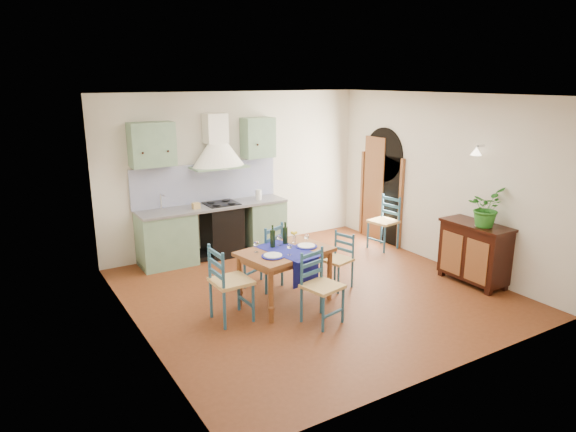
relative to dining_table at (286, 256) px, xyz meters
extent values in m
plane|color=#4D2410|center=(0.54, 0.12, -0.68)|extent=(5.00, 5.00, 0.00)
cube|color=beige|center=(0.54, 2.62, 0.72)|extent=(5.00, 0.04, 2.80)
cube|color=gray|center=(-0.91, 2.31, -0.24)|extent=(0.90, 0.60, 0.88)
cube|color=gray|center=(0.89, 2.31, -0.24)|extent=(0.70, 0.60, 0.88)
cube|color=black|center=(0.09, 2.31, -0.24)|extent=(0.60, 0.58, 0.88)
cube|color=gray|center=(-0.06, 2.31, 0.22)|extent=(2.60, 0.64, 0.04)
cube|color=silver|center=(-0.91, 2.31, 0.22)|extent=(0.45, 0.40, 0.03)
cylinder|color=silver|center=(-0.91, 2.49, 0.37)|extent=(0.02, 0.02, 0.26)
cube|color=black|center=(0.09, 2.31, 0.25)|extent=(0.55, 0.48, 0.02)
cube|color=black|center=(-0.06, 2.36, -0.64)|extent=(2.60, 0.50, 0.08)
cube|color=navy|center=(-0.06, 2.58, 0.58)|extent=(2.65, 0.05, 0.68)
cube|color=gray|center=(-1.01, 2.44, 1.32)|extent=(0.70, 0.34, 0.70)
cube|color=gray|center=(0.89, 2.44, 1.32)|extent=(0.55, 0.34, 0.70)
cone|color=silver|center=(0.09, 2.37, 1.07)|extent=(0.96, 0.96, 0.40)
cube|color=silver|center=(0.09, 2.46, 1.52)|extent=(0.36, 0.30, 0.50)
cube|color=beige|center=(3.04, 0.12, 0.72)|extent=(0.04, 5.00, 2.80)
cube|color=black|center=(3.02, 1.52, 0.15)|extent=(0.03, 1.00, 1.65)
cylinder|color=black|center=(3.02, 1.52, 0.97)|extent=(0.03, 1.00, 1.00)
cube|color=brown|center=(3.00, 0.98, 0.15)|extent=(0.06, 0.06, 1.65)
cube|color=brown|center=(3.00, 2.06, 0.15)|extent=(0.06, 0.06, 1.65)
cube|color=brown|center=(3.01, 1.74, 0.30)|extent=(0.04, 0.55, 1.96)
cylinder|color=silver|center=(2.98, -0.65, 1.37)|extent=(0.15, 0.04, 0.04)
cone|color=#FFEDC6|center=(2.88, -0.65, 1.30)|extent=(0.16, 0.16, 0.12)
cube|color=beige|center=(-1.96, 0.12, 0.72)|extent=(0.04, 5.00, 2.80)
cube|color=silver|center=(0.54, 0.12, 2.13)|extent=(5.00, 5.00, 0.01)
cube|color=brown|center=(0.00, 0.00, 0.06)|extent=(1.33, 1.01, 0.05)
cube|color=brown|center=(0.00, 0.00, -0.01)|extent=(1.19, 0.87, 0.08)
cylinder|color=brown|center=(-0.47, -0.42, -0.32)|extent=(0.07, 0.07, 0.71)
cylinder|color=brown|center=(-0.59, 0.23, -0.32)|extent=(0.07, 0.07, 0.71)
cylinder|color=brown|center=(0.58, -0.22, -0.32)|extent=(0.07, 0.07, 0.71)
cylinder|color=brown|center=(0.46, 0.43, -0.32)|extent=(0.07, 0.07, 0.71)
cube|color=navy|center=(0.00, -0.05, 0.09)|extent=(0.61, 0.97, 0.01)
cube|color=navy|center=(0.07, -0.40, -0.10)|extent=(0.45, 0.10, 0.38)
cylinder|color=navy|center=(-0.28, -0.15, 0.10)|extent=(0.30, 0.30, 0.01)
cylinder|color=silver|center=(-0.28, -0.15, 0.11)|extent=(0.24, 0.24, 0.01)
cylinder|color=navy|center=(0.31, -0.04, 0.10)|extent=(0.30, 0.30, 0.01)
cylinder|color=silver|center=(0.31, -0.04, 0.11)|extent=(0.24, 0.24, 0.01)
cylinder|color=black|center=(-0.09, 0.19, 0.24)|extent=(0.07, 0.07, 0.32)
cylinder|color=black|center=(0.14, 0.24, 0.24)|extent=(0.07, 0.07, 0.32)
cylinder|color=white|center=(0.26, 0.21, 0.14)|extent=(0.05, 0.05, 0.10)
sphere|color=yellow|center=(0.26, 0.21, 0.23)|extent=(0.10, 0.10, 0.10)
cylinder|color=navy|center=(-0.05, -0.97, -0.44)|extent=(0.04, 0.04, 0.47)
cylinder|color=navy|center=(-0.13, -0.61, -0.22)|extent=(0.04, 0.04, 0.93)
cylinder|color=navy|center=(0.31, -0.89, -0.44)|extent=(0.04, 0.04, 0.47)
cylinder|color=navy|center=(0.23, -0.53, -0.22)|extent=(0.04, 0.04, 0.93)
cube|color=tan|center=(0.09, -0.75, -0.19)|extent=(0.52, 0.52, 0.04)
cube|color=navy|center=(0.05, -0.57, -0.06)|extent=(0.39, 0.11, 0.05)
cube|color=navy|center=(0.05, -0.57, 0.06)|extent=(0.39, 0.11, 0.05)
cube|color=navy|center=(0.05, -0.57, 0.19)|extent=(0.39, 0.11, 0.05)
cube|color=navy|center=(0.13, -0.93, -0.49)|extent=(0.37, 0.11, 0.03)
cylinder|color=navy|center=(0.11, 0.91, -0.43)|extent=(0.04, 0.04, 0.51)
cylinder|color=navy|center=(0.27, 0.55, -0.19)|extent=(0.04, 0.04, 0.99)
cylinder|color=navy|center=(-0.25, 0.75, -0.43)|extent=(0.04, 0.04, 0.51)
cylinder|color=navy|center=(-0.09, 0.39, -0.19)|extent=(0.04, 0.04, 0.99)
cube|color=tan|center=(0.01, 0.65, -0.16)|extent=(0.61, 0.61, 0.04)
cube|color=navy|center=(0.09, 0.47, -0.02)|extent=(0.39, 0.20, 0.05)
cube|color=navy|center=(0.09, 0.47, 0.11)|extent=(0.39, 0.20, 0.05)
cube|color=navy|center=(0.09, 0.47, 0.24)|extent=(0.39, 0.20, 0.05)
cube|color=navy|center=(-0.07, 0.83, -0.48)|extent=(0.37, 0.19, 0.03)
cylinder|color=navy|center=(-0.65, -0.28, -0.42)|extent=(0.04, 0.04, 0.51)
cylinder|color=navy|center=(-1.05, -0.29, -0.18)|extent=(0.04, 0.04, 1.00)
cylinder|color=navy|center=(-0.66, 0.12, -0.42)|extent=(0.04, 0.04, 0.51)
cylinder|color=navy|center=(-1.06, 0.11, -0.18)|extent=(0.04, 0.04, 1.00)
cube|color=tan|center=(-0.85, -0.09, -0.15)|extent=(0.48, 0.48, 0.04)
cube|color=navy|center=(-1.06, -0.09, -0.01)|extent=(0.04, 0.42, 0.05)
cube|color=navy|center=(-1.06, -0.09, 0.12)|extent=(0.04, 0.42, 0.05)
cube|color=navy|center=(-1.06, -0.09, 0.26)|extent=(0.04, 0.42, 0.05)
cube|color=navy|center=(-0.65, -0.08, -0.48)|extent=(0.04, 0.40, 0.03)
cylinder|color=navy|center=(0.72, 0.19, -0.47)|extent=(0.03, 0.03, 0.42)
cylinder|color=navy|center=(1.04, 0.27, -0.27)|extent=(0.03, 0.03, 0.82)
cylinder|color=navy|center=(0.81, -0.13, -0.47)|extent=(0.03, 0.03, 0.42)
cylinder|color=navy|center=(1.12, -0.04, -0.27)|extent=(0.03, 0.03, 0.82)
cube|color=tan|center=(0.92, 0.07, -0.25)|extent=(0.47, 0.47, 0.04)
cube|color=navy|center=(1.08, 0.11, -0.13)|extent=(0.11, 0.34, 0.04)
cube|color=navy|center=(1.08, 0.11, -0.02)|extent=(0.11, 0.34, 0.04)
cube|color=navy|center=(1.08, 0.11, 0.09)|extent=(0.11, 0.34, 0.04)
cube|color=navy|center=(0.76, 0.03, -0.52)|extent=(0.11, 0.32, 0.02)
cylinder|color=navy|center=(2.52, 1.28, -0.43)|extent=(0.04, 0.04, 0.49)
cylinder|color=navy|center=(2.90, 1.34, -0.20)|extent=(0.04, 0.04, 0.96)
cylinder|color=navy|center=(2.58, 0.90, -0.43)|extent=(0.04, 0.04, 0.49)
cylinder|color=navy|center=(2.96, 0.96, -0.20)|extent=(0.04, 0.04, 0.96)
cube|color=tan|center=(2.74, 1.12, -0.17)|extent=(0.52, 0.52, 0.04)
cube|color=navy|center=(2.93, 1.15, -0.04)|extent=(0.09, 0.40, 0.05)
cube|color=navy|center=(2.93, 1.15, 0.09)|extent=(0.09, 0.40, 0.05)
cube|color=navy|center=(2.93, 1.15, 0.22)|extent=(0.09, 0.40, 0.05)
cube|color=navy|center=(2.55, 1.09, -0.49)|extent=(0.10, 0.38, 0.03)
cube|color=black|center=(2.80, -0.85, -0.19)|extent=(0.45, 1.00, 0.82)
cube|color=black|center=(2.80, -0.85, 0.24)|extent=(0.50, 1.05, 0.04)
cube|color=brown|center=(2.57, -1.08, -0.23)|extent=(0.02, 0.38, 0.63)
cube|color=brown|center=(2.57, -0.62, -0.23)|extent=(0.02, 0.38, 0.63)
cube|color=black|center=(2.63, -1.29, -0.64)|extent=(0.08, 0.08, 0.08)
cube|color=black|center=(2.63, -0.41, -0.64)|extent=(0.08, 0.08, 0.08)
cube|color=black|center=(2.98, -1.29, -0.64)|extent=(0.08, 0.08, 0.08)
cube|color=black|center=(2.98, -0.41, -0.64)|extent=(0.08, 0.08, 0.08)
imported|color=#246C1F|center=(2.76, -0.99, 0.54)|extent=(0.64, 0.61, 0.57)
camera|label=1|loc=(-3.37, -5.64, 2.33)|focal=32.00mm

